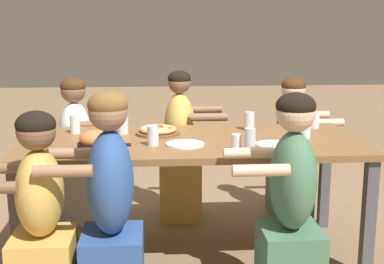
% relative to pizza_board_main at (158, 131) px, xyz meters
% --- Properties ---
extents(ground_plane, '(18.00, 18.00, 0.00)m').
position_rel_pizza_board_main_xyz_m(ground_plane, '(0.22, -0.17, -0.81)').
color(ground_plane, '#896B4C').
rests_on(ground_plane, ground).
extents(dining_table, '(2.17, 0.96, 0.79)m').
position_rel_pizza_board_main_xyz_m(dining_table, '(0.22, -0.17, -0.10)').
color(dining_table, brown).
rests_on(dining_table, ground).
extents(pizza_board_main, '(0.29, 0.29, 0.05)m').
position_rel_pizza_board_main_xyz_m(pizza_board_main, '(0.00, 0.00, 0.00)').
color(pizza_board_main, brown).
rests_on(pizza_board_main, dining_table).
extents(skillet_bowl, '(0.31, 0.21, 0.13)m').
position_rel_pizza_board_main_xyz_m(skillet_bowl, '(-0.36, -0.47, 0.03)').
color(skillet_bowl, black).
rests_on(skillet_bowl, dining_table).
extents(empty_plate_a, '(0.24, 0.24, 0.02)m').
position_rel_pizza_board_main_xyz_m(empty_plate_a, '(0.16, -0.32, -0.02)').
color(empty_plate_a, white).
rests_on(empty_plate_a, dining_table).
extents(empty_plate_b, '(0.23, 0.23, 0.02)m').
position_rel_pizza_board_main_xyz_m(empty_plate_b, '(0.71, -0.38, -0.02)').
color(empty_plate_b, white).
rests_on(empty_plate_b, dining_table).
extents(drinking_glass_a, '(0.07, 0.07, 0.12)m').
position_rel_pizza_board_main_xyz_m(drinking_glass_a, '(-0.03, -0.32, 0.04)').
color(drinking_glass_a, silver).
rests_on(drinking_glass_a, dining_table).
extents(drinking_glass_b, '(0.08, 0.08, 0.10)m').
position_rel_pizza_board_main_xyz_m(drinking_glass_b, '(0.98, -0.06, 0.02)').
color(drinking_glass_b, silver).
rests_on(drinking_glass_b, dining_table).
extents(drinking_glass_c, '(0.08, 0.08, 0.11)m').
position_rel_pizza_board_main_xyz_m(drinking_glass_c, '(1.11, 0.14, 0.03)').
color(drinking_glass_c, silver).
rests_on(drinking_glass_c, dining_table).
extents(drinking_glass_d, '(0.07, 0.07, 0.14)m').
position_rel_pizza_board_main_xyz_m(drinking_glass_d, '(-0.24, 0.04, 0.04)').
color(drinking_glass_d, silver).
rests_on(drinking_glass_d, dining_table).
extents(drinking_glass_e, '(0.07, 0.07, 0.13)m').
position_rel_pizza_board_main_xyz_m(drinking_glass_e, '(0.95, -0.19, 0.03)').
color(drinking_glass_e, silver).
rests_on(drinking_glass_e, dining_table).
extents(drinking_glass_f, '(0.06, 0.06, 0.15)m').
position_rel_pizza_board_main_xyz_m(drinking_glass_f, '(0.53, -0.55, 0.05)').
color(drinking_glass_f, silver).
rests_on(drinking_glass_f, dining_table).
extents(drinking_glass_g, '(0.07, 0.07, 0.13)m').
position_rel_pizza_board_main_xyz_m(drinking_glass_g, '(0.64, 0.09, 0.03)').
color(drinking_glass_g, silver).
rests_on(drinking_glass_g, dining_table).
extents(drinking_glass_h, '(0.07, 0.07, 0.12)m').
position_rel_pizza_board_main_xyz_m(drinking_glass_h, '(-0.56, 0.07, 0.03)').
color(drinking_glass_h, silver).
rests_on(drinking_glass_h, dining_table).
extents(drinking_glass_i, '(0.06, 0.06, 0.10)m').
position_rel_pizza_board_main_xyz_m(drinking_glass_i, '(0.45, -0.49, 0.02)').
color(drinking_glass_i, silver).
rests_on(drinking_glass_i, dining_table).
extents(diner_near_midright, '(0.51, 0.40, 1.19)m').
position_rel_pizza_board_main_xyz_m(diner_near_midright, '(0.69, -0.87, -0.26)').
color(diner_near_midright, '#477556').
rests_on(diner_near_midright, ground).
extents(diner_far_right, '(0.51, 0.40, 1.11)m').
position_rel_pizza_board_main_xyz_m(diner_far_right, '(1.06, 0.52, -0.31)').
color(diner_far_right, '#477556').
rests_on(diner_far_right, ground).
extents(diner_near_left, '(0.51, 0.40, 1.11)m').
position_rel_pizza_board_main_xyz_m(diner_near_left, '(-0.61, -0.87, -0.30)').
color(diner_near_left, gold).
rests_on(diner_near_left, ground).
extents(diner_near_midleft, '(0.51, 0.40, 1.20)m').
position_rel_pizza_board_main_xyz_m(diner_near_midleft, '(-0.26, -0.87, -0.26)').
color(diner_near_midleft, '#2D5193').
rests_on(diner_near_midleft, ground).
extents(diner_far_left, '(0.51, 0.40, 1.12)m').
position_rel_pizza_board_main_xyz_m(diner_far_left, '(-0.62, 0.52, -0.30)').
color(diner_far_left, silver).
rests_on(diner_far_left, ground).
extents(diner_far_center, '(0.51, 0.40, 1.17)m').
position_rel_pizza_board_main_xyz_m(diner_far_center, '(0.17, 0.52, -0.29)').
color(diner_far_center, gold).
rests_on(diner_far_center, ground).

